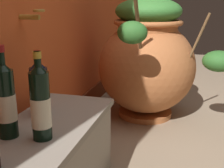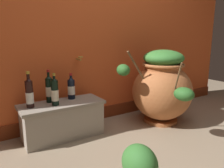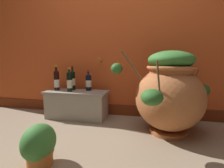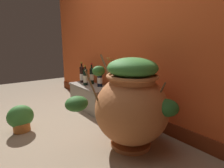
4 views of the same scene
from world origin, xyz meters
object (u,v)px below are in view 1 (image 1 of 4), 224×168
(terracotta_urn, at_px, (147,60))
(wine_bottle_back, at_px, (6,100))
(wine_bottle_right, at_px, (39,87))
(wine_bottle_middle, at_px, (40,103))

(terracotta_urn, relative_size, wine_bottle_back, 3.13)
(wine_bottle_back, bearing_deg, wine_bottle_right, -0.76)
(wine_bottle_back, bearing_deg, terracotta_urn, -14.46)
(wine_bottle_back, bearing_deg, wine_bottle_middle, -82.55)
(wine_bottle_right, distance_m, wine_bottle_back, 0.24)
(wine_bottle_right, bearing_deg, wine_bottle_back, 179.24)
(wine_bottle_middle, relative_size, wine_bottle_right, 1.13)
(terracotta_urn, height_order, wine_bottle_middle, terracotta_urn)
(wine_bottle_right, bearing_deg, wine_bottle_middle, -150.41)
(terracotta_urn, height_order, wine_bottle_right, terracotta_urn)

